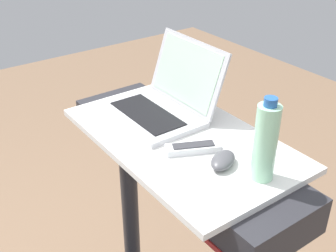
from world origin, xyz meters
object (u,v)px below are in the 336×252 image
(laptop, at_px, (163,100))
(tv_remote, at_px, (194,148))
(computer_mouse, at_px, (223,160))
(water_bottle, at_px, (266,142))

(laptop, bearing_deg, tv_remote, -11.11)
(computer_mouse, xyz_separation_m, water_bottle, (0.10, 0.05, 0.09))
(laptop, distance_m, computer_mouse, 0.35)
(laptop, distance_m, water_bottle, 0.45)
(water_bottle, bearing_deg, tv_remote, -161.98)
(laptop, bearing_deg, water_bottle, 4.05)
(laptop, xyz_separation_m, water_bottle, (0.44, 0.00, 0.06))
(computer_mouse, bearing_deg, laptop, 145.38)
(computer_mouse, height_order, water_bottle, water_bottle)
(computer_mouse, distance_m, tv_remote, 0.11)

